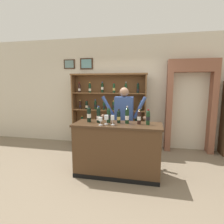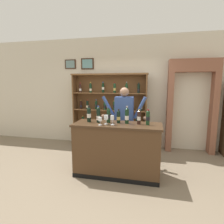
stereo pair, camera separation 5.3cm
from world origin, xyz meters
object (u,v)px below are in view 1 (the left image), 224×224
object	(u,v)px
wine_shelf	(109,109)
tasting_bottle_riserva	(148,117)
shopkeeper	(124,116)
tasting_bottle_brunello	(119,117)
tasting_bottle_prosecco	(139,117)
tasting_bottle_chianti	(89,114)
wine_glass_center	(113,118)
wine_glass_spare	(100,120)
wine_glass_left	(106,118)
tasting_bottle_grappa	(99,115)
tasting_bottle_rosso	(127,115)
tasting_counter	(117,149)
tasting_bottle_bianco	(109,115)

from	to	relation	value
wine_shelf	tasting_bottle_riserva	size ratio (longest dim) A/B	7.11
shopkeeper	tasting_bottle_brunello	xyz separation A→B (m)	(-0.02, -0.59, 0.10)
wine_shelf	tasting_bottle_prosecco	bearing A→B (deg)	-57.97
tasting_bottle_chianti	wine_glass_center	distance (m)	0.53
tasting_bottle_riserva	wine_glass_spare	distance (m)	0.88
wine_glass_left	wine_shelf	bearing A→B (deg)	101.27
wine_glass_spare	tasting_bottle_chianti	bearing A→B (deg)	142.93
tasting_bottle_grappa	shopkeeper	bearing A→B (deg)	56.84
wine_shelf	tasting_bottle_prosecco	size ratio (longest dim) A/B	7.44
tasting_bottle_chianti	wine_glass_left	world-z (taller)	tasting_bottle_chianti
tasting_bottle_rosso	wine_glass_spare	world-z (taller)	tasting_bottle_rosso
tasting_bottle_riserva	wine_glass_center	size ratio (longest dim) A/B	1.65
wine_glass_center	tasting_bottle_grappa	bearing A→B (deg)	155.79
tasting_counter	wine_glass_left	world-z (taller)	wine_glass_left
wine_shelf	tasting_bottle_chianti	world-z (taller)	wine_shelf
tasting_bottle_brunello	wine_glass_spare	distance (m)	0.39
tasting_bottle_grappa	tasting_bottle_prosecco	bearing A→B (deg)	1.78
tasting_bottle_rosso	wine_glass_center	world-z (taller)	tasting_bottle_rosso
tasting_bottle_rosso	tasting_bottle_riserva	bearing A→B (deg)	-3.70
wine_shelf	tasting_bottle_bianco	world-z (taller)	wine_shelf
shopkeeper	tasting_bottle_grappa	size ratio (longest dim) A/B	5.17
tasting_bottle_brunello	wine_glass_spare	world-z (taller)	tasting_bottle_brunello
wine_shelf	tasting_bottle_grappa	size ratio (longest dim) A/B	6.33
tasting_bottle_chianti	tasting_bottle_grappa	world-z (taller)	tasting_bottle_grappa
tasting_bottle_rosso	tasting_bottle_riserva	world-z (taller)	tasting_bottle_rosso
wine_glass_spare	wine_glass_left	world-z (taller)	wine_glass_left
tasting_bottle_bianco	tasting_bottle_rosso	distance (m)	0.36
shopkeeper	tasting_bottle_rosso	world-z (taller)	shopkeeper
tasting_bottle_bianco	tasting_bottle_brunello	size ratio (longest dim) A/B	1.14
tasting_bottle_riserva	wine_glass_spare	size ratio (longest dim) A/B	2.01
tasting_bottle_prosecco	tasting_bottle_bianco	bearing A→B (deg)	178.21
tasting_counter	wine_glass_spare	size ratio (longest dim) A/B	11.49
tasting_counter	tasting_bottle_prosecco	size ratio (longest dim) A/B	6.00
wine_shelf	tasting_bottle_rosso	bearing A→B (deg)	-64.73
tasting_counter	tasting_bottle_bianco	world-z (taller)	tasting_bottle_bianco
tasting_bottle_prosecco	tasting_bottle_riserva	size ratio (longest dim) A/B	0.96
tasting_bottle_prosecco	tasting_bottle_brunello	bearing A→B (deg)	178.53
wine_glass_center	wine_shelf	bearing A→B (deg)	105.24
shopkeeper	tasting_bottle_bianco	world-z (taller)	shopkeeper
tasting_counter	tasting_bottle_grappa	bearing A→B (deg)	175.22
tasting_bottle_chianti	tasting_bottle_rosso	distance (m)	0.76
shopkeeper	tasting_bottle_prosecco	xyz separation A→B (m)	(0.37, -0.60, 0.11)
wine_glass_center	shopkeeper	bearing A→B (deg)	82.37
wine_glass_spare	tasting_counter	bearing A→B (deg)	33.00
tasting_bottle_prosecco	tasting_bottle_riserva	xyz separation A→B (m)	(0.16, -0.02, 0.01)
tasting_bottle_chianti	wine_glass_left	distance (m)	0.41
tasting_bottle_chianti	wine_shelf	bearing A→B (deg)	87.63
tasting_bottle_grappa	tasting_bottle_prosecco	size ratio (longest dim) A/B	1.18
tasting_counter	tasting_bottle_brunello	bearing A→B (deg)	77.78
wine_shelf	shopkeeper	size ratio (longest dim) A/B	1.22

